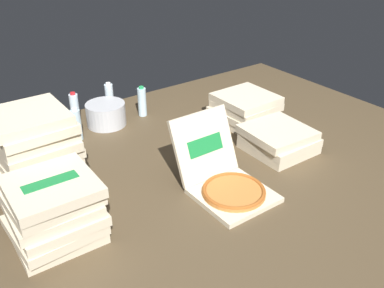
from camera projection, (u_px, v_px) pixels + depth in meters
The scene contains 11 objects.
ground_plane at pixel (203, 174), 2.39m from camera, with size 3.20×2.40×0.02m, color #4C3D28.
open_pizza_box at pixel (225, 179), 2.19m from camera, with size 0.36×0.51×0.36m.
pizza_stack_center_near at pixel (244, 108), 2.91m from camera, with size 0.39×0.40×0.19m.
pizza_stack_center_far at pixel (53, 210), 1.86m from camera, with size 0.39×0.39×0.29m.
pizza_stack_right_near at pixel (36, 151), 2.16m from camera, with size 0.42×0.41×0.43m.
pizza_stack_right_mid at pixel (279, 140), 2.57m from camera, with size 0.38×0.38×0.14m.
ice_bucket at pixel (106, 114), 2.87m from camera, with size 0.26×0.26×0.15m, color #B7BABF.
water_bottle_0 at pixel (142, 102), 2.99m from camera, with size 0.06×0.06×0.22m.
water_bottle_1 at pixel (110, 98), 3.06m from camera, with size 0.06×0.06×0.22m.
water_bottle_2 at pixel (75, 108), 2.90m from camera, with size 0.06×0.06×0.22m.
water_bottle_3 at pixel (77, 125), 2.68m from camera, with size 0.06×0.06×0.22m.
Camera 1 is at (-1.23, -1.59, 1.29)m, focal length 40.13 mm.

